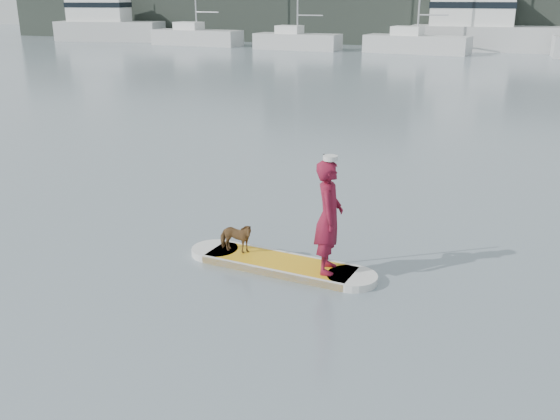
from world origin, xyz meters
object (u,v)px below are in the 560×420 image
(sailboat_b, at_px, (196,35))
(sailboat_c, at_px, (297,40))
(dog, at_px, (236,237))
(sailboat_d, at_px, (416,42))
(paddler, at_px, (329,217))
(motor_yacht_b, at_px, (105,21))
(motor_yacht_a, at_px, (480,25))
(paddleboard, at_px, (280,264))

(sailboat_b, xyz_separation_m, sailboat_c, (9.79, -1.10, -0.09))
(dog, height_order, sailboat_b, sailboat_b)
(sailboat_d, bearing_deg, sailboat_c, -172.20)
(paddler, height_order, motor_yacht_b, motor_yacht_b)
(dog, height_order, sailboat_d, sailboat_d)
(paddler, height_order, motor_yacht_a, motor_yacht_a)
(sailboat_b, distance_m, sailboat_c, 9.85)
(sailboat_d, bearing_deg, paddleboard, -76.48)
(dog, relative_size, motor_yacht_a, 0.05)
(motor_yacht_a, bearing_deg, motor_yacht_b, -179.75)
(paddleboard, bearing_deg, motor_yacht_a, 95.47)
(sailboat_b, relative_size, sailboat_c, 1.20)
(dog, relative_size, sailboat_d, 0.05)
(sailboat_b, xyz_separation_m, motor_yacht_b, (-10.90, 1.90, 1.03))
(paddler, distance_m, dog, 1.78)
(sailboat_c, bearing_deg, dog, -69.59)
(paddler, height_order, sailboat_b, sailboat_b)
(paddler, distance_m, motor_yacht_a, 45.11)
(paddler, distance_m, sailboat_d, 41.05)
(paddler, xyz_separation_m, sailboat_d, (-5.53, 40.67, -0.19))
(dog, xyz_separation_m, sailboat_c, (-13.45, 40.39, 0.35))
(sailboat_d, bearing_deg, dog, -77.62)
(motor_yacht_a, bearing_deg, sailboat_d, -135.96)
(sailboat_c, bearing_deg, sailboat_d, 2.86)
(dog, bearing_deg, paddleboard, -95.52)
(motor_yacht_b, bearing_deg, paddler, -60.75)
(dog, xyz_separation_m, sailboat_b, (-23.24, 41.49, 0.44))
(paddler, height_order, sailboat_c, sailboat_c)
(dog, bearing_deg, sailboat_c, 17.74)
(sailboat_c, bearing_deg, motor_yacht_a, 20.25)
(paddler, bearing_deg, paddleboard, 73.07)
(dog, bearing_deg, paddler, -95.52)
(sailboat_b, distance_m, motor_yacht_a, 23.85)
(paddleboard, distance_m, dog, 0.89)
(sailboat_c, distance_m, motor_yacht_a, 14.57)
(paddler, distance_m, sailboat_c, 43.25)
(dog, height_order, sailboat_c, sailboat_c)
(motor_yacht_a, relative_size, motor_yacht_b, 1.12)
(dog, relative_size, sailboat_c, 0.06)
(sailboat_d, xyz_separation_m, motor_yacht_a, (4.20, 4.41, 1.12))
(paddleboard, distance_m, sailboat_c, 42.91)
(sailboat_b, bearing_deg, paddler, -55.97)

